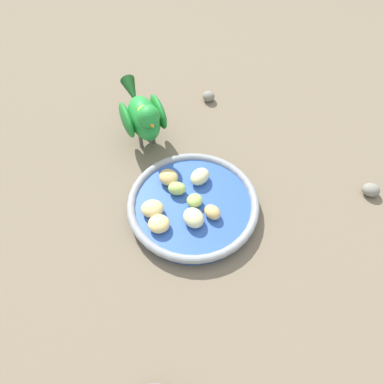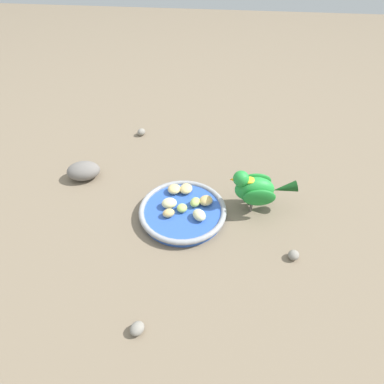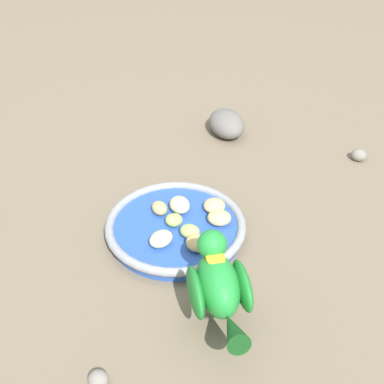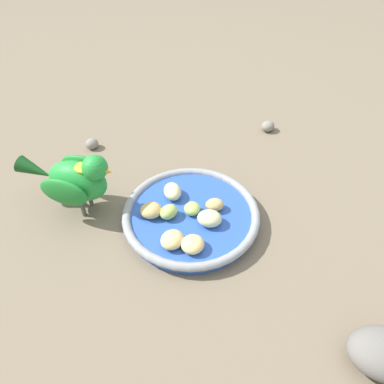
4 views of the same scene
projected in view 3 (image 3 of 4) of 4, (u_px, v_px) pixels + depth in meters
ground_plane at (161, 239)px, 0.89m from camera, size 4.00×4.00×0.00m
feeding_bowl at (176, 228)px, 0.89m from camera, size 0.23×0.23×0.03m
apple_piece_0 at (160, 239)px, 0.84m from camera, size 0.05×0.05×0.02m
apple_piece_1 at (174, 220)px, 0.88m from camera, size 0.03×0.03×0.02m
apple_piece_2 at (214, 206)px, 0.91m from camera, size 0.05×0.05×0.02m
apple_piece_3 at (180, 205)px, 0.91m from camera, size 0.05×0.04×0.02m
apple_piece_4 at (157, 208)px, 0.91m from camera, size 0.04×0.04×0.02m
apple_piece_5 at (190, 231)px, 0.86m from camera, size 0.03×0.04×0.02m
apple_piece_6 at (197, 243)px, 0.84m from camera, size 0.05×0.05×0.02m
apple_piece_7 at (219, 218)px, 0.89m from camera, size 0.04×0.04×0.02m
parrot at (219, 284)px, 0.71m from camera, size 0.18×0.09×0.12m
rock_large at (227, 124)px, 1.14m from camera, size 0.11×0.09×0.05m
pebble_1 at (99, 380)px, 0.67m from camera, size 0.04×0.04×0.02m
pebble_2 at (359, 155)px, 1.07m from camera, size 0.03×0.04×0.02m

